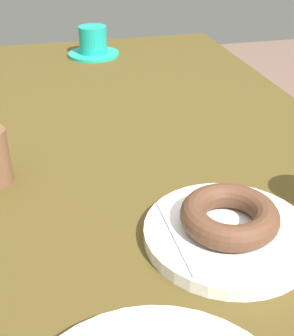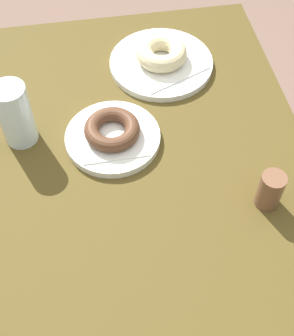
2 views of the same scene
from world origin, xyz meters
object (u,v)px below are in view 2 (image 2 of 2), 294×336
at_px(sugar_jar, 270,190).
at_px(water_glass, 15,114).
at_px(donut_chocolate_ring, 112,129).
at_px(plate_sugar_ring, 161,63).
at_px(plate_chocolate_ring, 113,138).
at_px(donut_sugar_ring, 161,53).

bearing_deg(sugar_jar, water_glass, -117.70).
bearing_deg(donut_chocolate_ring, water_glass, -101.93).
height_order(plate_sugar_ring, plate_chocolate_ring, plate_chocolate_ring).
distance_m(donut_chocolate_ring, sugar_jar, 0.32).
height_order(donut_sugar_ring, plate_chocolate_ring, donut_sugar_ring).
relative_size(donut_sugar_ring, water_glass, 0.84).
bearing_deg(water_glass, plate_chocolate_ring, 78.07).
relative_size(plate_chocolate_ring, water_glass, 1.41).
bearing_deg(sugar_jar, donut_sugar_ring, -162.77).
relative_size(donut_chocolate_ring, water_glass, 0.81).
bearing_deg(water_glass, plate_sugar_ring, 117.49).
distance_m(donut_chocolate_ring, water_glass, 0.19).
distance_m(plate_sugar_ring, sugar_jar, 0.42).
relative_size(plate_chocolate_ring, donut_chocolate_ring, 1.73).
height_order(donut_sugar_ring, donut_chocolate_ring, donut_sugar_ring).
relative_size(donut_sugar_ring, sugar_jar, 1.47).
distance_m(plate_chocolate_ring, donut_chocolate_ring, 0.03).
xyz_separation_m(plate_sugar_ring, plate_chocolate_ring, (0.20, -0.14, 0.00)).
height_order(plate_chocolate_ring, sugar_jar, sugar_jar).
distance_m(donut_sugar_ring, plate_chocolate_ring, 0.25).
bearing_deg(donut_chocolate_ring, plate_sugar_ring, 146.13).
relative_size(plate_sugar_ring, water_glass, 1.73).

